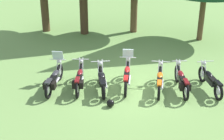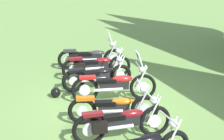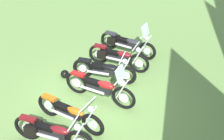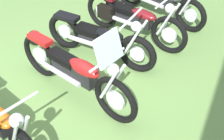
% 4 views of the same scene
% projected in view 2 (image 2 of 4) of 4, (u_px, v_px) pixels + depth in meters
% --- Properties ---
extents(ground_plane, '(80.00, 80.00, 0.00)m').
position_uv_depth(ground_plane, '(110.00, 103.00, 10.03)').
color(ground_plane, '#6B934C').
extents(motorcycle_0, '(0.81, 2.26, 1.36)m').
position_uv_depth(motorcycle_0, '(90.00, 56.00, 12.64)').
color(motorcycle_0, black).
rests_on(motorcycle_0, ground_plane).
extents(motorcycle_1, '(0.67, 2.24, 1.02)m').
position_uv_depth(motorcycle_1, '(95.00, 65.00, 11.71)').
color(motorcycle_1, black).
rests_on(motorcycle_1, ground_plane).
extents(motorcycle_2, '(0.77, 2.17, 1.00)m').
position_uv_depth(motorcycle_2, '(98.00, 76.00, 10.88)').
color(motorcycle_2, black).
rests_on(motorcycle_2, ground_plane).
extents(motorcycle_3, '(0.66, 2.35, 1.39)m').
position_uv_depth(motorcycle_3, '(116.00, 85.00, 10.01)').
color(motorcycle_3, black).
rests_on(motorcycle_3, ground_plane).
extents(motorcycle_4, '(0.76, 2.18, 1.00)m').
position_uv_depth(motorcycle_4, '(114.00, 107.00, 8.79)').
color(motorcycle_4, black).
rests_on(motorcycle_4, ground_plane).
extents(motorcycle_5, '(0.61, 2.25, 1.03)m').
position_uv_depth(motorcycle_5, '(121.00, 122.00, 7.97)').
color(motorcycle_5, black).
rests_on(motorcycle_5, ground_plane).
extents(dropped_helmet, '(0.28, 0.28, 0.28)m').
position_uv_depth(dropped_helmet, '(56.00, 93.00, 10.38)').
color(dropped_helmet, black).
rests_on(dropped_helmet, ground_plane).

